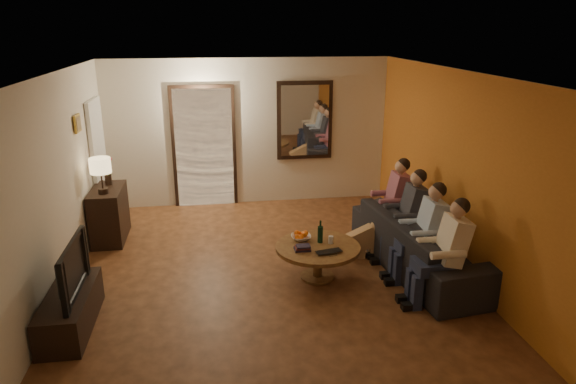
{
  "coord_description": "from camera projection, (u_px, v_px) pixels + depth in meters",
  "views": [
    {
      "loc": [
        -0.65,
        -6.01,
        3.15
      ],
      "look_at": [
        0.3,
        0.3,
        1.05
      ],
      "focal_mm": 32.0,
      "sensor_mm": 36.0,
      "label": 1
    }
  ],
  "objects": [
    {
      "name": "person_c",
      "position": [
        408.0,
        219.0,
        7.03
      ],
      "size": [
        0.6,
        0.4,
        1.2
      ],
      "primitive_type": null,
      "color": "tan",
      "rests_on": "sofa"
    },
    {
      "name": "sofa",
      "position": [
        422.0,
        243.0,
        6.83
      ],
      "size": [
        2.61,
        1.28,
        0.73
      ],
      "primitive_type": "imported",
      "rotation": [
        0.0,
        0.0,
        1.69
      ],
      "color": "black",
      "rests_on": "floor"
    },
    {
      "name": "back_wall",
      "position": [
        249.0,
        133.0,
        9.13
      ],
      "size": [
        5.0,
        0.02,
        2.6
      ],
      "primitive_type": "cube",
      "color": "beige",
      "rests_on": "floor"
    },
    {
      "name": "oranges",
      "position": [
        301.0,
        233.0,
        6.7
      ],
      "size": [
        0.2,
        0.2,
        0.08
      ],
      "primitive_type": null,
      "color": "orange",
      "rests_on": "bowl"
    },
    {
      "name": "dresser",
      "position": [
        109.0,
        214.0,
        7.76
      ],
      "size": [
        0.45,
        0.91,
        0.81
      ],
      "primitive_type": "cube",
      "color": "black",
      "rests_on": "floor"
    },
    {
      "name": "tv",
      "position": [
        64.0,
        269.0,
        5.38
      ],
      "size": [
        1.01,
        0.13,
        0.58
      ],
      "primitive_type": "imported",
      "rotation": [
        0.0,
        0.0,
        1.57
      ],
      "color": "black",
      "rests_on": "tv_stand"
    },
    {
      "name": "wine_glass",
      "position": [
        331.0,
        240.0,
        6.61
      ],
      "size": [
        0.06,
        0.06,
        0.1
      ],
      "primitive_type": "cylinder",
      "color": "silver",
      "rests_on": "coffee_table"
    },
    {
      "name": "dog",
      "position": [
        361.0,
        238.0,
        7.2
      ],
      "size": [
        0.57,
        0.27,
        0.56
      ],
      "primitive_type": null,
      "rotation": [
        0.0,
        0.0,
        -0.05
      ],
      "color": "tan",
      "rests_on": "floor"
    },
    {
      "name": "kitchen_doorway",
      "position": [
        204.0,
        148.0,
        9.08
      ],
      "size": [
        1.0,
        0.06,
        2.1
      ],
      "primitive_type": "cube",
      "color": "#FFE0A5",
      "rests_on": "floor"
    },
    {
      "name": "art_canvas",
      "position": [
        78.0,
        123.0,
        7.02
      ],
      "size": [
        0.01,
        0.22,
        0.18
      ],
      "primitive_type": "cube",
      "color": "brown",
      "rests_on": "left_wall"
    },
    {
      "name": "tv_stand",
      "position": [
        71.0,
        310.0,
        5.53
      ],
      "size": [
        0.45,
        1.23,
        0.41
      ],
      "primitive_type": "cube",
      "color": "black",
      "rests_on": "floor"
    },
    {
      "name": "wine_bottle",
      "position": [
        320.0,
        231.0,
        6.6
      ],
      "size": [
        0.07,
        0.07,
        0.31
      ],
      "primitive_type": null,
      "color": "black",
      "rests_on": "coffee_table"
    },
    {
      "name": "white_door",
      "position": [
        99.0,
        163.0,
        8.22
      ],
      "size": [
        0.06,
        0.85,
        2.04
      ],
      "primitive_type": "cube",
      "color": "white",
      "rests_on": "floor"
    },
    {
      "name": "framed_art",
      "position": [
        77.0,
        123.0,
        7.02
      ],
      "size": [
        0.03,
        0.28,
        0.24
      ],
      "primitive_type": "cube",
      "color": "#B28C33",
      "rests_on": "left_wall"
    },
    {
      "name": "floor",
      "position": [
        269.0,
        276.0,
        6.72
      ],
      "size": [
        5.0,
        6.0,
        0.01
      ],
      "primitive_type": "cube",
      "color": "#492913",
      "rests_on": "ground"
    },
    {
      "name": "person_d",
      "position": [
        393.0,
        205.0,
        7.59
      ],
      "size": [
        0.6,
        0.4,
        1.2
      ],
      "primitive_type": null,
      "color": "tan",
      "rests_on": "sofa"
    },
    {
      "name": "person_a",
      "position": [
        446.0,
        256.0,
        5.9
      ],
      "size": [
        0.6,
        0.4,
        1.2
      ],
      "primitive_type": null,
      "color": "tan",
      "rests_on": "sofa"
    },
    {
      "name": "coffee_table",
      "position": [
        318.0,
        262.0,
        6.62
      ],
      "size": [
        1.38,
        1.38,
        0.45
      ],
      "primitive_type": "cylinder",
      "rotation": [
        0.0,
        0.0,
        0.33
      ],
      "color": "#5A311B",
      "rests_on": "floor"
    },
    {
      "name": "fridge_glimpse",
      "position": [
        219.0,
        156.0,
        9.17
      ],
      "size": [
        0.45,
        0.03,
        1.7
      ],
      "primitive_type": "cube",
      "color": "silver",
      "rests_on": "floor"
    },
    {
      "name": "person_b",
      "position": [
        425.0,
        236.0,
        6.46
      ],
      "size": [
        0.6,
        0.4,
        1.2
      ],
      "primitive_type": null,
      "color": "tan",
      "rests_on": "sofa"
    },
    {
      "name": "front_wall",
      "position": [
        316.0,
        309.0,
        3.5
      ],
      "size": [
        5.0,
        0.02,
        2.6
      ],
      "primitive_type": "cube",
      "color": "beige",
      "rests_on": "floor"
    },
    {
      "name": "mirror_frame",
      "position": [
        305.0,
        120.0,
        9.18
      ],
      "size": [
        1.0,
        0.05,
        1.4
      ],
      "primitive_type": "cube",
      "color": "black",
      "rests_on": "back_wall"
    },
    {
      "name": "mirror_glass",
      "position": [
        305.0,
        121.0,
        9.15
      ],
      "size": [
        0.86,
        0.02,
        1.26
      ],
      "primitive_type": "cube",
      "color": "white",
      "rests_on": "back_wall"
    },
    {
      "name": "right_wall",
      "position": [
        458.0,
        173.0,
        6.67
      ],
      "size": [
        0.02,
        6.0,
        2.6
      ],
      "primitive_type": "cube",
      "color": "beige",
      "rests_on": "floor"
    },
    {
      "name": "laptop",
      "position": [
        330.0,
        254.0,
        6.3
      ],
      "size": [
        0.37,
        0.27,
        0.03
      ],
      "primitive_type": "imported",
      "rotation": [
        0.0,
        0.0,
        0.21
      ],
      "color": "black",
      "rests_on": "coffee_table"
    },
    {
      "name": "bowl",
      "position": [
        301.0,
        237.0,
        6.72
      ],
      "size": [
        0.26,
        0.26,
        0.06
      ],
      "primitive_type": "imported",
      "color": "white",
      "rests_on": "coffee_table"
    },
    {
      "name": "book_stack",
      "position": [
        302.0,
        247.0,
        6.41
      ],
      "size": [
        0.2,
        0.15,
        0.07
      ],
      "primitive_type": null,
      "color": "black",
      "rests_on": "coffee_table"
    },
    {
      "name": "left_wall",
      "position": [
        54.0,
        191.0,
        5.96
      ],
      "size": [
        0.02,
        6.0,
        2.6
      ],
      "primitive_type": "cube",
      "color": "beige",
      "rests_on": "floor"
    },
    {
      "name": "door_trim",
      "position": [
        204.0,
        148.0,
        9.07
      ],
      "size": [
        1.12,
        0.04,
        2.22
      ],
      "primitive_type": "cube",
      "color": "black",
      "rests_on": "floor"
    },
    {
      "name": "orange_accent",
      "position": [
        458.0,
        173.0,
        6.67
      ],
      "size": [
        0.01,
        6.0,
        2.6
      ],
      "primitive_type": "cube",
      "color": "#BA661F",
      "rests_on": "right_wall"
    },
    {
      "name": "table_lamp",
      "position": [
        101.0,
        176.0,
        7.35
      ],
      "size": [
        0.3,
        0.3,
        0.54
      ],
      "primitive_type": null,
      "color": "beige",
      "rests_on": "dresser"
    },
    {
      "name": "flower_vase",
      "position": [
        107.0,
        171.0,
        7.78
      ],
      "size": [
        0.14,
        0.14,
        0.44
      ],
      "primitive_type": null,
      "color": "red",
      "rests_on": "dresser"
    },
    {
      "name": "ceiling",
      "position": [
        266.0,
        74.0,
        5.91
      ],
      "size": [
        5.0,
        6.0,
        0.01
      ],
      "primitive_type": "cube",
      "color": "white",
      "rests_on": "back_wall"
    }
  ]
}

